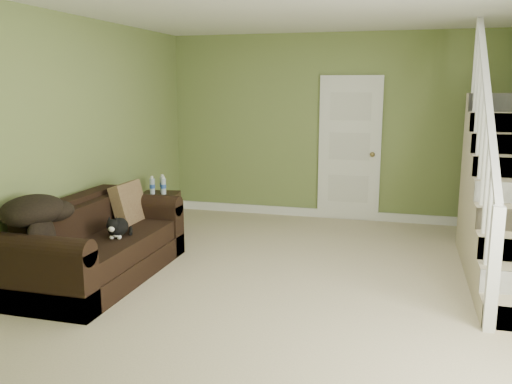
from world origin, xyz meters
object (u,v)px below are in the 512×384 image
Objects in this scene: cat at (117,228)px; banana at (82,252)px; side_table at (160,214)px; sofa at (99,249)px.

banana is at bearing -103.70° from cat.
cat is 2.90× the size of banana.
side_table reaches higher than cat.
side_table is 2.20m from banana.
cat is (0.19, 0.03, 0.22)m from sofa.
sofa is 11.77× the size of banana.
banana is (-0.00, -0.60, -0.07)m from cat.
sofa is 4.06× the size of cat.
sofa is 1.60m from side_table.
sofa reaches higher than side_table.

